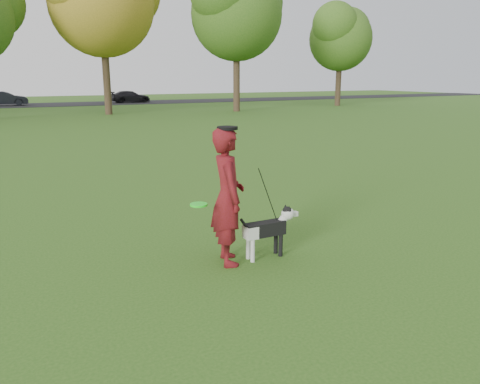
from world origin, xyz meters
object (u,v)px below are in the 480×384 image
car_mid (5,99)px  car_right (130,97)px  dog (269,227)px  man (228,197)px

car_mid → car_right: (10.98, 0.00, -0.05)m
car_mid → car_right: bearing=-87.9°
dog → man: bearing=171.0°
man → car_mid: man is taller
man → dog: 0.79m
dog → car_mid: (-2.34, 40.68, 0.18)m
car_right → dog: bearing=165.4°
man → car_mid: bearing=16.2°
dog → car_right: size_ratio=0.25×
man → car_right: bearing=0.9°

